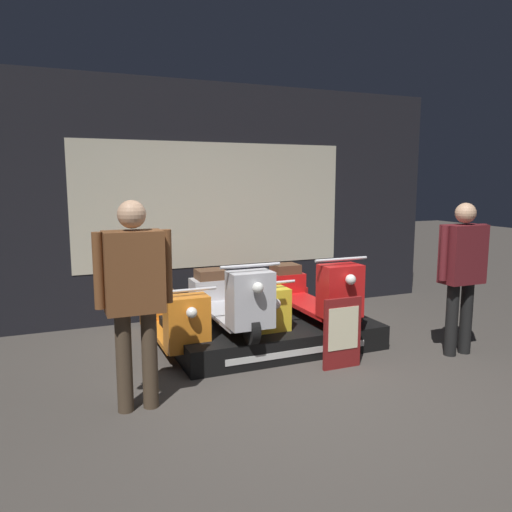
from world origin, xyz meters
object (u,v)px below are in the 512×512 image
(scooter_display_left, at_px, (229,299))
(scooter_backrow_1, at_px, (246,312))
(person_left_browsing, at_px, (134,287))
(scooter_display_right, at_px, (311,291))
(price_sign_board, at_px, (342,333))
(scooter_backrow_0, at_px, (172,320))
(person_right_browsing, at_px, (462,266))
(scooter_backrow_2, at_px, (312,305))

(scooter_display_left, distance_m, scooter_backrow_1, 0.56)
(person_left_browsing, bearing_deg, scooter_display_right, 26.35)
(price_sign_board, bearing_deg, scooter_backrow_0, 137.26)
(scooter_display_left, distance_m, person_left_browsing, 1.69)
(person_right_browsing, relative_size, price_sign_board, 2.27)
(scooter_backrow_0, bearing_deg, price_sign_board, -42.74)
(person_left_browsing, distance_m, person_right_browsing, 3.46)
(scooter_display_right, distance_m, person_left_browsing, 2.53)
(scooter_display_right, xyz_separation_m, scooter_backrow_2, (0.22, 0.35, -0.27))
(scooter_backrow_0, height_order, person_left_browsing, person_left_browsing)
(scooter_display_left, xyz_separation_m, person_left_browsing, (-1.19, -1.10, 0.45))
(scooter_backrow_1, relative_size, scooter_backrow_2, 1.00)
(person_left_browsing, bearing_deg, scooter_display_left, 42.78)
(scooter_display_right, bearing_deg, person_right_browsing, -41.87)
(person_left_browsing, relative_size, price_sign_board, 2.39)
(scooter_display_left, xyz_separation_m, scooter_backrow_0, (-0.56, 0.35, -0.27))
(scooter_backrow_0, height_order, person_right_browsing, person_right_browsing)
(scooter_backrow_0, distance_m, scooter_backrow_2, 1.81)
(scooter_display_left, distance_m, scooter_display_right, 1.03)
(scooter_backrow_0, xyz_separation_m, scooter_backrow_2, (1.81, 0.00, 0.00))
(scooter_backrow_0, height_order, scooter_backrow_1, same)
(person_right_browsing, bearing_deg, scooter_backrow_0, 152.78)
(scooter_backrow_1, bearing_deg, scooter_display_right, -26.97)
(scooter_backrow_1, distance_m, price_sign_board, 1.42)
(scooter_display_left, relative_size, scooter_display_right, 1.00)
(scooter_display_right, bearing_deg, scooter_backrow_0, 167.64)
(scooter_backrow_1, bearing_deg, scooter_backrow_2, 0.00)
(scooter_backrow_1, bearing_deg, person_left_browsing, -136.71)
(scooter_display_left, distance_m, scooter_backrow_0, 0.71)
(scooter_backrow_1, height_order, scooter_backrow_2, same)
(scooter_backrow_0, xyz_separation_m, price_sign_board, (1.43, -1.32, 0.05))
(scooter_backrow_2, bearing_deg, scooter_display_left, -164.47)
(scooter_backrow_0, relative_size, person_left_browsing, 1.02)
(scooter_backrow_0, height_order, price_sign_board, scooter_backrow_0)
(scooter_backrow_2, height_order, price_sign_board, scooter_backrow_2)
(person_right_browsing, bearing_deg, scooter_display_left, 154.04)
(scooter_display_left, height_order, scooter_backrow_1, scooter_display_left)
(price_sign_board, bearing_deg, scooter_backrow_1, 111.51)
(scooter_display_left, xyz_separation_m, price_sign_board, (0.87, -0.97, -0.22))
(scooter_backrow_1, relative_size, person_right_browsing, 1.07)
(scooter_display_right, height_order, scooter_backrow_1, scooter_display_right)
(scooter_display_right, relative_size, price_sign_board, 2.43)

